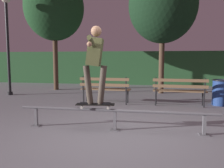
# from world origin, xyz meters

# --- Properties ---
(ground_plane) EXTENTS (90.00, 90.00, 0.00)m
(ground_plane) POSITION_xyz_m (0.00, 0.00, 0.00)
(ground_plane) COLOR gray
(hedge_backdrop) EXTENTS (24.00, 1.20, 1.86)m
(hedge_backdrop) POSITION_xyz_m (0.00, 9.24, 0.93)
(hedge_backdrop) COLOR #2D5B33
(hedge_backdrop) RESTS_ON ground
(grind_rail) EXTENTS (4.03, 0.18, 0.43)m
(grind_rail) POSITION_xyz_m (-0.00, 0.28, 0.34)
(grind_rail) COLOR slate
(grind_rail) RESTS_ON ground
(skateboard) EXTENTS (0.80, 0.29, 0.09)m
(skateboard) POSITION_xyz_m (-0.40, 0.28, 0.51)
(skateboard) COLOR black
(skateboard) RESTS_ON grind_rail
(skateboarder) EXTENTS (0.63, 1.40, 1.56)m
(skateboarder) POSITION_xyz_m (-0.40, 0.28, 1.44)
(skateboarder) COLOR black
(skateboarder) RESTS_ON skateboard
(park_bench_leftmost) EXTENTS (1.62, 0.49, 0.88)m
(park_bench_leftmost) POSITION_xyz_m (-0.78, 3.02, 0.54)
(park_bench_leftmost) COLOR black
(park_bench_leftmost) RESTS_ON ground
(park_bench_left_center) EXTENTS (1.62, 0.49, 0.88)m
(park_bench_left_center) POSITION_xyz_m (1.54, 3.02, 0.54)
(park_bench_left_center) COLOR black
(park_bench_left_center) RESTS_ON ground
(tree_far_left) EXTENTS (2.69, 2.69, 5.23)m
(tree_far_left) POSITION_xyz_m (-3.75, 5.98, 3.74)
(tree_far_left) COLOR #4C3828
(tree_far_left) RESTS_ON ground
(tree_behind_benches) EXTENTS (2.78, 2.78, 5.13)m
(tree_behind_benches) POSITION_xyz_m (1.06, 5.70, 3.59)
(tree_behind_benches) COLOR #4C3828
(tree_behind_benches) RESTS_ON ground
(lamp_post_left) EXTENTS (0.32, 0.32, 3.90)m
(lamp_post_left) POSITION_xyz_m (-4.91, 4.13, 2.48)
(lamp_post_left) COLOR black
(lamp_post_left) RESTS_ON ground
(trash_can) EXTENTS (0.52, 0.52, 0.80)m
(trash_can) POSITION_xyz_m (2.81, 3.40, 0.41)
(trash_can) COLOR navy
(trash_can) RESTS_ON ground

